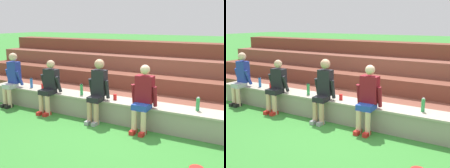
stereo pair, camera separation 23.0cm
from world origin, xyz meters
TOP-DOWN VIEW (x-y plane):
  - ground_plane at (0.00, 0.00)m, footprint 80.00×80.00m
  - stone_seating_wall at (0.00, 0.27)m, footprint 8.29×0.58m
  - brick_bleachers at (0.00, 2.46)m, footprint 12.13×2.65m
  - person_far_left at (-3.44, -0.00)m, footprint 0.49×0.55m
  - person_left_of_center at (-2.16, -0.02)m, footprint 0.54×0.55m
  - person_center at (-0.79, 0.01)m, footprint 0.50×0.56m
  - person_right_of_center at (0.31, -0.04)m, footprint 0.54×0.53m
  - water_bottle_mid_left at (-2.98, 0.22)m, footprint 0.07×0.07m
  - water_bottle_near_right at (-1.37, 0.22)m, footprint 0.07×0.07m
  - water_bottle_center_gap at (1.33, 0.32)m, footprint 0.07×0.07m
  - plastic_cup_middle at (-0.47, 0.23)m, footprint 0.08×0.08m
  - plastic_cup_right_end at (-2.63, 0.27)m, footprint 0.08×0.08m
  - frisbee at (1.64, -1.07)m, footprint 0.23×0.23m

SIDE VIEW (x-z plane):
  - ground_plane at x=0.00m, z-range 0.00..0.00m
  - frisbee at x=1.64m, z-range 0.00..0.02m
  - stone_seating_wall at x=0.00m, z-range 0.02..0.51m
  - plastic_cup_middle at x=-0.47m, z-range 0.49..0.62m
  - plastic_cup_right_end at x=-2.63m, z-range 0.49..0.62m
  - brick_bleachers at x=0.00m, z-range -0.20..1.41m
  - water_bottle_mid_left at x=-2.98m, z-range 0.48..0.75m
  - water_bottle_center_gap at x=1.33m, z-range 0.48..0.76m
  - water_bottle_near_right at x=-1.37m, z-range 0.48..0.76m
  - person_left_of_center at x=-2.16m, z-range 0.04..1.34m
  - person_right_of_center at x=0.31m, z-range 0.04..1.41m
  - person_far_left at x=-3.44m, z-range 0.04..1.44m
  - person_center at x=-0.79m, z-range 0.05..1.45m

